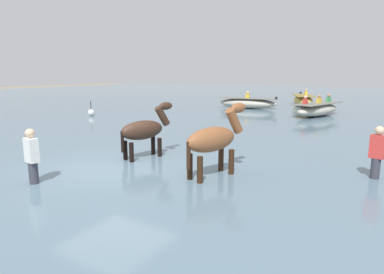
% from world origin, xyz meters
% --- Properties ---
extents(ground_plane, '(120.00, 120.00, 0.00)m').
position_xyz_m(ground_plane, '(0.00, 0.00, 0.00)').
color(ground_plane, '#84755B').
extents(water_surface, '(90.00, 90.00, 0.39)m').
position_xyz_m(water_surface, '(0.00, 10.00, 0.19)').
color(water_surface, slate).
rests_on(water_surface, ground).
extents(horse_lead_dark_bay, '(0.84, 1.80, 1.96)m').
position_xyz_m(horse_lead_dark_bay, '(0.02, 1.26, 1.16)').
color(horse_lead_dark_bay, '#382319').
rests_on(horse_lead_dark_bay, ground).
extents(horse_trailing_chestnut, '(0.93, 1.92, 2.09)m').
position_xyz_m(horse_trailing_chestnut, '(2.53, 0.76, 1.24)').
color(horse_trailing_chestnut, brown).
rests_on(horse_trailing_chestnut, ground).
extents(boat_distant_east, '(2.28, 4.20, 1.21)m').
position_xyz_m(boat_distant_east, '(2.39, 13.73, 0.76)').
color(boat_distant_east, '#B2AD9E').
rests_on(boat_distant_east, water_surface).
extents(boat_near_port, '(4.15, 1.64, 1.19)m').
position_xyz_m(boat_near_port, '(-2.59, 15.55, 0.75)').
color(boat_near_port, '#B2AD9E').
rests_on(boat_near_port, water_surface).
extents(boat_distant_west, '(2.52, 3.87, 1.25)m').
position_xyz_m(boat_distant_west, '(0.21, 19.62, 0.78)').
color(boat_distant_west, gold).
rests_on(boat_distant_west, water_surface).
extents(person_onlooker_left, '(0.35, 0.26, 1.63)m').
position_xyz_m(person_onlooker_left, '(5.84, 2.55, 0.87)').
color(person_onlooker_left, '#383842').
rests_on(person_onlooker_left, ground).
extents(person_wading_close, '(0.35, 0.24, 1.63)m').
position_xyz_m(person_wading_close, '(-0.62, -1.83, 0.87)').
color(person_wading_close, '#383842').
rests_on(person_wading_close, ground).
extents(channel_buoy, '(0.38, 0.38, 0.86)m').
position_xyz_m(channel_buoy, '(-8.65, 6.99, 0.58)').
color(channel_buoy, silver).
rests_on(channel_buoy, water_surface).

